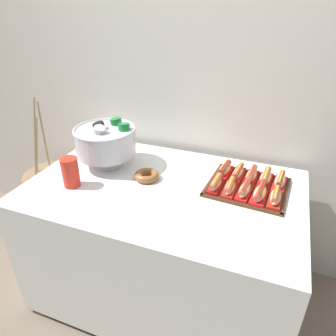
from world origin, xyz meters
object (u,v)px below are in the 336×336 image
Objects in this scene: floor_vase at (56,203)px; serving_tray at (247,188)px; hot_dog_1 at (230,187)px; hot_dog_9 at (280,181)px; hot_dog_7 at (251,175)px; punch_bowl at (106,140)px; cup_stack at (70,172)px; hot_dog_5 at (225,170)px; hot_dog_3 at (260,193)px; hot_dog_0 at (216,184)px; buffet_table at (164,241)px; hot_dog_8 at (266,178)px; hot_dog_2 at (245,190)px; hot_dog_4 at (276,197)px; donut at (147,176)px; hot_dog_6 at (238,173)px.

serving_tray is at bearing -3.88° from floor_vase.
hot_dog_1 is 0.28m from hot_dog_9.
punch_bowl is at bearing -172.12° from hot_dog_7.
punch_bowl is 2.21× the size of cup_stack.
serving_tray is at bearing -32.80° from hot_dog_5.
hot_dog_1 is at bearing 176.01° from hot_dog_3.
hot_dog_0 and hot_dog_7 have the same top height.
hot_dog_9 is (0.58, 0.21, 0.42)m from buffet_table.
buffet_table is 8.12× the size of hot_dog_8.
hot_dog_2 is 0.94× the size of hot_dog_9.
hot_dog_4 is at bearing 4.82° from buffet_table.
hot_dog_0 is 0.28m from hot_dog_8.
floor_vase is at bearing 172.97° from hot_dog_3.
serving_tray is at bearing 18.47° from buffet_table.
hot_dog_2 is at bearing -3.99° from hot_dog_0.
cup_stack reaches higher than hot_dog_9.
punch_bowl reaches higher than hot_dog_2.
hot_dog_8 is (0.01, 0.16, 0.00)m from hot_dog_3.
hot_dog_3 is at bearing -3.56° from punch_bowl.
floor_vase is 1.60m from hot_dog_8.
hot_dog_4 is 0.34m from hot_dog_5.
buffet_table is at bearing -18.20° from donut.
hot_dog_5 reaches higher than donut.
hot_dog_9 is at bearing -3.99° from hot_dog_5.
donut is at bearing -169.25° from serving_tray.
hot_dog_1 is 0.91× the size of hot_dog_9.
punch_bowl reaches higher than buffet_table.
cup_stack is at bearing -159.92° from hot_dog_9.
cup_stack is at bearing -156.29° from hot_dog_7.
donut is (-0.68, -0.01, -0.02)m from hot_dog_4.
punch_bowl is at bearing 176.48° from hot_dog_2.
hot_dog_5 is 0.91× the size of hot_dog_6.
hot_dog_4 is at bearing -3.99° from hot_dog_1.
punch_bowl reaches higher than hot_dog_1.
hot_dog_4 is 0.86× the size of hot_dog_6.
hot_dog_5 is at bearing 110.46° from hot_dog_1.
hot_dog_0 is 0.38m from donut.
hot_dog_7 is (1.43, -0.01, 0.56)m from floor_vase.
hot_dog_2 is at bearing -3.99° from hot_dog_1.
hot_dog_7 is 0.50× the size of punch_bowl.
hot_dog_0 is 0.22m from hot_dog_7.
hot_dog_7 is (0.01, 0.08, 0.03)m from serving_tray.
floor_vase is 7.04× the size of hot_dog_0.
buffet_table is 0.70m from hot_dog_4.
hot_dog_5 is 0.70m from punch_bowl.
hot_dog_9 is at bearing 24.82° from hot_dog_0.
cup_stack reaches higher than hot_dog_1.
hot_dog_3 reaches higher than buffet_table.
hot_dog_6 is at bearing 176.01° from hot_dog_8.
hot_dog_1 is at bearing 10.55° from buffet_table.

